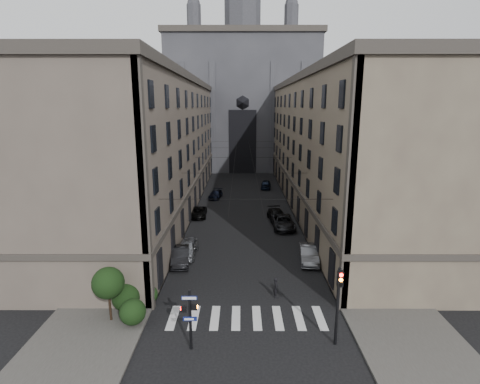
{
  "coord_description": "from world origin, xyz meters",
  "views": [
    {
      "loc": [
        -0.42,
        -19.03,
        14.76
      ],
      "look_at": [
        -0.47,
        10.36,
        8.01
      ],
      "focal_mm": 28.0,
      "sensor_mm": 36.0,
      "label": 1
    }
  ],
  "objects_px": {
    "gothic_tower": "(242,93)",
    "car_left_midnear": "(180,256)",
    "traffic_light_right": "(338,297)",
    "pedestrian": "(276,287)",
    "car_right_midnear": "(283,222)",
    "pedestrian_signal_left": "(190,315)",
    "car_left_far": "(216,194)",
    "car_left_near": "(187,248)",
    "car_left_midfar": "(199,212)",
    "car_right_midfar": "(277,216)",
    "car_right_far": "(266,185)",
    "car_right_near": "(309,254)"
  },
  "relations": [
    {
      "from": "gothic_tower",
      "to": "car_right_far",
      "type": "distance_m",
      "value": 32.19
    },
    {
      "from": "car_right_midfar",
      "to": "car_right_midnear",
      "type": "bearing_deg",
      "value": -88.41
    },
    {
      "from": "car_left_near",
      "to": "car_left_far",
      "type": "height_order",
      "value": "car_left_near"
    },
    {
      "from": "traffic_light_right",
      "to": "car_right_midnear",
      "type": "bearing_deg",
      "value": 91.89
    },
    {
      "from": "car_left_near",
      "to": "car_left_midnear",
      "type": "xyz_separation_m",
      "value": [
        -0.37,
        -1.86,
        -0.03
      ]
    },
    {
      "from": "traffic_light_right",
      "to": "car_left_midnear",
      "type": "xyz_separation_m",
      "value": [
        -11.8,
        12.59,
        -2.51
      ]
    },
    {
      "from": "gothic_tower",
      "to": "car_left_far",
      "type": "xyz_separation_m",
      "value": [
        -4.53,
        -34.18,
        -17.16
      ]
    },
    {
      "from": "car_left_midfar",
      "to": "pedestrian_signal_left",
      "type": "bearing_deg",
      "value": -86.95
    },
    {
      "from": "car_left_near",
      "to": "pedestrian",
      "type": "xyz_separation_m",
      "value": [
        8.19,
        -8.37,
        0.02
      ]
    },
    {
      "from": "car_right_far",
      "to": "traffic_light_right",
      "type": "bearing_deg",
      "value": -82.29
    },
    {
      "from": "car_left_far",
      "to": "car_right_midnear",
      "type": "height_order",
      "value": "car_right_midnear"
    },
    {
      "from": "gothic_tower",
      "to": "car_left_midnear",
      "type": "xyz_separation_m",
      "value": [
        -6.2,
        -60.45,
        -17.02
      ]
    },
    {
      "from": "car_right_far",
      "to": "pedestrian",
      "type": "height_order",
      "value": "pedestrian"
    },
    {
      "from": "pedestrian_signal_left",
      "to": "car_left_midnear",
      "type": "relative_size",
      "value": 0.85
    },
    {
      "from": "car_left_midnear",
      "to": "car_right_midnear",
      "type": "distance_m",
      "value": 15.35
    },
    {
      "from": "car_left_near",
      "to": "car_left_midnear",
      "type": "height_order",
      "value": "car_left_near"
    },
    {
      "from": "gothic_tower",
      "to": "car_right_near",
      "type": "bearing_deg",
      "value": -84.1
    },
    {
      "from": "car_right_midfar",
      "to": "car_right_far",
      "type": "xyz_separation_m",
      "value": [
        -0.18,
        19.83,
        0.0
      ]
    },
    {
      "from": "car_right_midfar",
      "to": "pedestrian",
      "type": "xyz_separation_m",
      "value": [
        -2.03,
        -20.15,
        0.08
      ]
    },
    {
      "from": "car_left_far",
      "to": "gothic_tower",
      "type": "bearing_deg",
      "value": 90.05
    },
    {
      "from": "car_left_midfar",
      "to": "car_right_midnear",
      "type": "distance_m",
      "value": 12.01
    },
    {
      "from": "car_right_near",
      "to": "pedestrian",
      "type": "relative_size",
      "value": 2.89
    },
    {
      "from": "car_left_midfar",
      "to": "car_right_far",
      "type": "relative_size",
      "value": 1.06
    },
    {
      "from": "car_left_midfar",
      "to": "car_left_near",
      "type": "bearing_deg",
      "value": -90.84
    },
    {
      "from": "car_left_midnear",
      "to": "car_right_midnear",
      "type": "relative_size",
      "value": 0.83
    },
    {
      "from": "traffic_light_right",
      "to": "car_left_near",
      "type": "xyz_separation_m",
      "value": [
        -11.43,
        14.45,
        -2.48
      ]
    },
    {
      "from": "car_right_near",
      "to": "car_right_midfar",
      "type": "distance_m",
      "value": 13.3
    },
    {
      "from": "gothic_tower",
      "to": "car_left_midnear",
      "type": "distance_m",
      "value": 63.1
    },
    {
      "from": "pedestrian",
      "to": "pedestrian_signal_left",
      "type": "bearing_deg",
      "value": 136.84
    },
    {
      "from": "car_left_midnear",
      "to": "pedestrian",
      "type": "bearing_deg",
      "value": -44.19
    },
    {
      "from": "car_right_near",
      "to": "car_right_midfar",
      "type": "relative_size",
      "value": 0.93
    },
    {
      "from": "car_left_midnear",
      "to": "car_left_midfar",
      "type": "height_order",
      "value": "car_left_midnear"
    },
    {
      "from": "pedestrian_signal_left",
      "to": "car_left_midnear",
      "type": "bearing_deg",
      "value": 101.66
    },
    {
      "from": "car_left_near",
      "to": "car_left_midfar",
      "type": "height_order",
      "value": "car_left_near"
    },
    {
      "from": "car_left_near",
      "to": "car_right_midfar",
      "type": "relative_size",
      "value": 0.93
    },
    {
      "from": "traffic_light_right",
      "to": "car_right_midnear",
      "type": "xyz_separation_m",
      "value": [
        -0.77,
        23.26,
        -2.5
      ]
    },
    {
      "from": "car_right_far",
      "to": "car_left_midfar",
      "type": "bearing_deg",
      "value": -114.02
    },
    {
      "from": "car_left_far",
      "to": "pedestrian",
      "type": "xyz_separation_m",
      "value": [
        6.88,
        -32.78,
        0.19
      ]
    },
    {
      "from": "car_left_far",
      "to": "car_right_far",
      "type": "distance_m",
      "value": 11.32
    },
    {
      "from": "gothic_tower",
      "to": "car_right_near",
      "type": "relative_size",
      "value": 12.15
    },
    {
      "from": "car_left_near",
      "to": "car_left_far",
      "type": "relative_size",
      "value": 1.08
    },
    {
      "from": "traffic_light_right",
      "to": "pedestrian",
      "type": "bearing_deg",
      "value": 118.08
    },
    {
      "from": "car_right_near",
      "to": "car_right_midfar",
      "type": "xyz_separation_m",
      "value": [
        -1.82,
        13.17,
        -0.04
      ]
    },
    {
      "from": "car_right_near",
      "to": "car_right_far",
      "type": "bearing_deg",
      "value": 98.97
    },
    {
      "from": "pedestrian",
      "to": "car_left_far",
      "type": "bearing_deg",
      "value": 10.79
    },
    {
      "from": "pedestrian_signal_left",
      "to": "car_left_far",
      "type": "distance_m",
      "value": 39.32
    },
    {
      "from": "car_right_near",
      "to": "pedestrian",
      "type": "height_order",
      "value": "pedestrian"
    },
    {
      "from": "car_right_near",
      "to": "car_left_far",
      "type": "bearing_deg",
      "value": 118.08
    },
    {
      "from": "car_right_far",
      "to": "car_left_midnear",
      "type": "bearing_deg",
      "value": -101.3
    },
    {
      "from": "car_right_midfar",
      "to": "car_left_far",
      "type": "bearing_deg",
      "value": 118.2
    }
  ]
}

